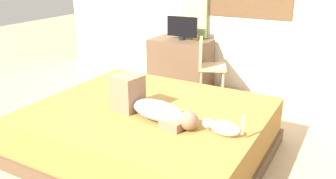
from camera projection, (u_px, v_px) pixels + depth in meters
ground_plane at (147, 160)px, 3.47m from camera, size 16.00×16.00×0.00m
bed at (150, 132)px, 3.51m from camera, size 2.25×1.90×0.50m
person_lying at (150, 105)px, 3.20m from camera, size 0.94×0.39×0.34m
cat at (223, 127)px, 2.87m from camera, size 0.36×0.11×0.21m
desk at (181, 63)px, 5.43m from camera, size 0.90×0.56×0.74m
tv_monitor at (182, 28)px, 5.23m from camera, size 0.48×0.10×0.35m
cup at (195, 37)px, 5.27m from camera, size 0.08×0.08×0.08m
chair_by_desk at (207, 64)px, 4.90m from camera, size 0.50×0.50×0.86m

